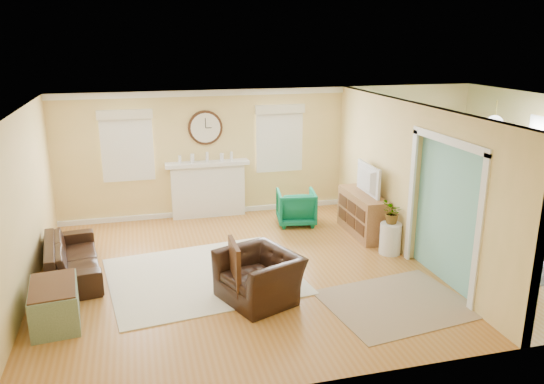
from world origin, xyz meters
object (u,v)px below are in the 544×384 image
object	(u,v)px
eames_chair	(259,277)
sofa	(72,258)
credenza	(363,214)
dining_table	(499,235)
green_chair	(296,207)

from	to	relation	value
eames_chair	sofa	bearing A→B (deg)	-142.39
credenza	dining_table	distance (m)	2.40
green_chair	credenza	size ratio (longest dim) A/B	0.54
sofa	dining_table	xyz separation A→B (m)	(7.12, -0.82, 0.01)
eames_chair	dining_table	distance (m)	4.52
sofa	dining_table	bearing A→B (deg)	-103.92
green_chair	eames_chair	bearing A→B (deg)	72.99
dining_table	credenza	bearing A→B (deg)	64.78
credenza	dining_table	xyz separation A→B (m)	(1.97, -1.36, -0.11)
sofa	green_chair	bearing A→B (deg)	-78.49
sofa	dining_table	world-z (taller)	dining_table
eames_chair	green_chair	distance (m)	3.26
green_chair	sofa	bearing A→B (deg)	28.15
sofa	green_chair	xyz separation A→B (m)	(4.10, 1.40, 0.06)
sofa	credenza	size ratio (longest dim) A/B	1.40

